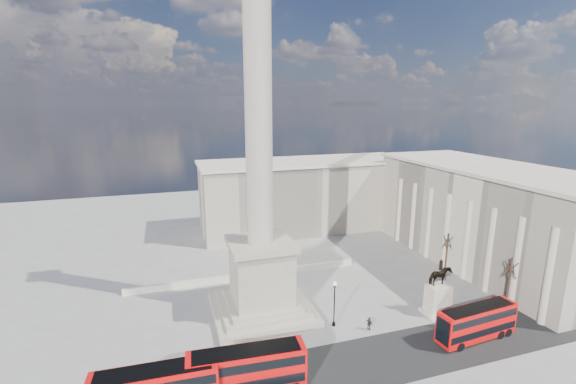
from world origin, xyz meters
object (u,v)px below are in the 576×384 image
Objects in this scene: red_bus_b at (248,370)px; pedestrian_walking at (441,298)px; nelsons_column at (260,227)px; pedestrian_standing at (438,321)px; red_bus_c at (477,322)px; pedestrian_crossing at (369,324)px; victorian_lamp at (334,300)px; equestrian_statue at (438,295)px.

red_bus_b reaches higher than pedestrian_walking.
red_bus_b is at bearing -108.73° from nelsons_column.
pedestrian_standing is (21.75, -11.50, -11.95)m from nelsons_column.
red_bus_c is at bearing 4.53° from red_bus_b.
pedestrian_walking is at bearing -99.91° from pedestrian_crossing.
nelsons_column is 29.86m from pedestrian_walking.
pedestrian_standing is at bearing -19.37° from victorian_lamp.
equestrian_statue reaches higher than victorian_lamp.
red_bus_c is 6.79m from equestrian_statue.
pedestrian_crossing reaches higher than pedestrian_walking.
victorian_lamp is at bearing -49.65° from pedestrian_standing.
red_bus_c reaches higher than pedestrian_crossing.
red_bus_b is at bearing 87.44° from pedestrian_crossing.
pedestrian_standing is at bearing -131.17° from pedestrian_walking.
nelsons_column reaches higher than pedestrian_standing.
red_bus_b is at bearing -21.95° from pedestrian_standing.
victorian_lamp reaches higher than red_bus_c.
pedestrian_walking is at bearing -162.68° from pedestrian_standing.
red_bus_b is at bearing -166.44° from equestrian_statue.
victorian_lamp is at bearing 36.11° from red_bus_b.
victorian_lamp reaches higher than red_bus_b.
red_bus_c is at bearing 98.49° from pedestrian_standing.
pedestrian_standing is at bearing -126.15° from equestrian_statue.
pedestrian_walking is at bearing 73.33° from red_bus_c.
nelsons_column reaches higher than red_bus_c.
red_bus_c reaches higher than pedestrian_walking.
red_bus_c is 4.88m from pedestrian_standing.
victorian_lamp is at bearing 148.35° from red_bus_c.
red_bus_c is 9.28m from pedestrian_walking.
pedestrian_standing is (-2.26, -3.10, -1.94)m from equestrian_statue.
equestrian_statue reaches higher than red_bus_b.
pedestrian_walking is at bearing 40.54° from equestrian_statue.
nelsons_column is at bearing 31.89° from pedestrian_crossing.
victorian_lamp reaches higher than pedestrian_walking.
red_bus_c is at bearing -100.93° from pedestrian_walking.
red_bus_b is 18.95m from pedestrian_crossing.
equestrian_statue is 4.30m from pedestrian_standing.
red_bus_b is 7.42× the size of pedestrian_walking.
nelsons_column reaches higher than pedestrian_walking.
nelsons_column is 5.96× the size of equestrian_statue.
victorian_lamp is 15.66m from equestrian_statue.
nelsons_column is at bearing 168.13° from pedestrian_walking.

